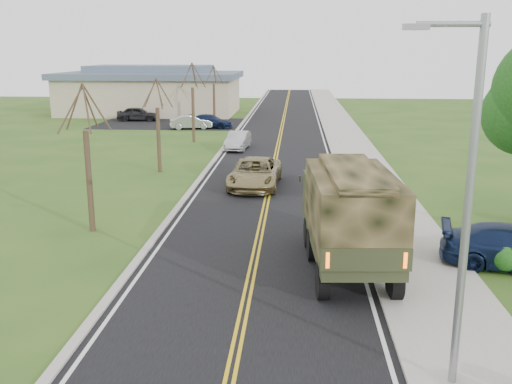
# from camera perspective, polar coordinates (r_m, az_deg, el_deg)

# --- Properties ---
(ground) EXTENTS (160.00, 160.00, 0.00)m
(ground) POSITION_cam_1_polar(r_m,az_deg,el_deg) (14.26, -2.32, -16.86)
(ground) COLOR #2A4C19
(ground) RESTS_ON ground
(road) EXTENTS (8.00, 120.00, 0.01)m
(road) POSITION_cam_1_polar(r_m,az_deg,el_deg) (52.70, 2.49, 5.95)
(road) COLOR black
(road) RESTS_ON ground
(curb_right) EXTENTS (0.30, 120.00, 0.12)m
(curb_right) POSITION_cam_1_polar(r_m,az_deg,el_deg) (52.74, 7.03, 5.92)
(curb_right) COLOR #9E998E
(curb_right) RESTS_ON ground
(sidewalk_right) EXTENTS (3.20, 120.00, 0.10)m
(sidewalk_right) POSITION_cam_1_polar(r_m,az_deg,el_deg) (52.86, 8.93, 5.87)
(sidewalk_right) COLOR #9E998E
(sidewalk_right) RESTS_ON ground
(curb_left) EXTENTS (0.30, 120.00, 0.10)m
(curb_left) POSITION_cam_1_polar(r_m,az_deg,el_deg) (52.96, -2.03, 6.04)
(curb_left) COLOR #9E998E
(curb_left) RESTS_ON ground
(street_light) EXTENTS (1.65, 0.22, 8.00)m
(street_light) POSITION_cam_1_polar(r_m,az_deg,el_deg) (12.51, 20.11, -0.17)
(street_light) COLOR gray
(street_light) RESTS_ON ground
(bare_tree_a) EXTENTS (1.93, 2.26, 6.08)m
(bare_tree_a) POSITION_cam_1_polar(r_m,az_deg,el_deg) (24.17, -16.42, 2.20)
(bare_tree_a) COLOR #38281C
(bare_tree_a) RESTS_ON ground
(bare_tree_b) EXTENTS (1.83, 2.14, 5.73)m
(bare_tree_b) POSITION_cam_1_polar(r_m,az_deg,el_deg) (35.52, -9.74, 5.92)
(bare_tree_b) COLOR #38281C
(bare_tree_b) RESTS_ON ground
(bare_tree_c) EXTENTS (2.04, 2.39, 6.42)m
(bare_tree_c) POSITION_cam_1_polar(r_m,az_deg,el_deg) (47.15, -6.31, 8.33)
(bare_tree_c) COLOR #38281C
(bare_tree_c) RESTS_ON ground
(bare_tree_d) EXTENTS (1.88, 2.20, 5.91)m
(bare_tree_d) POSITION_cam_1_polar(r_m,az_deg,el_deg) (58.97, -4.22, 9.26)
(bare_tree_d) COLOR #38281C
(bare_tree_d) RESTS_ON ground
(commercial_building) EXTENTS (25.50, 21.50, 5.65)m
(commercial_building) POSITION_cam_1_polar(r_m,az_deg,el_deg) (70.48, -10.40, 9.94)
(commercial_building) COLOR tan
(commercial_building) RESTS_ON ground
(military_truck) EXTENTS (3.01, 7.47, 3.65)m
(military_truck) POSITION_cam_1_polar(r_m,az_deg,el_deg) (19.43, 9.22, -1.80)
(military_truck) COLOR black
(military_truck) RESTS_ON ground
(suv_champagne) EXTENTS (2.85, 5.75, 1.57)m
(suv_champagne) POSITION_cam_1_polar(r_m,az_deg,el_deg) (31.30, -0.09, 1.91)
(suv_champagne) COLOR olive
(suv_champagne) RESTS_ON ground
(sedan_silver) EXTENTS (1.78, 4.20, 1.35)m
(sedan_silver) POSITION_cam_1_polar(r_m,az_deg,el_deg) (43.54, -1.82, 5.16)
(sedan_silver) COLOR #AEAEB3
(sedan_silver) RESTS_ON ground
(lot_car_dark) EXTENTS (4.49, 2.04, 1.49)m
(lot_car_dark) POSITION_cam_1_polar(r_m,az_deg,el_deg) (62.90, -11.73, 7.65)
(lot_car_dark) COLOR black
(lot_car_dark) RESTS_ON ground
(lot_car_silver) EXTENTS (4.24, 2.36, 1.32)m
(lot_car_silver) POSITION_cam_1_polar(r_m,az_deg,el_deg) (55.51, -6.53, 6.96)
(lot_car_silver) COLOR #A4A4A9
(lot_car_silver) RESTS_ON ground
(lot_car_navy) EXTENTS (4.71, 2.70, 1.29)m
(lot_car_navy) POSITION_cam_1_polar(r_m,az_deg,el_deg) (56.17, -4.59, 7.07)
(lot_car_navy) COLOR #0F1A37
(lot_car_navy) RESTS_ON ground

